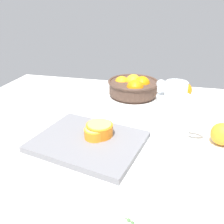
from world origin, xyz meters
TOP-DOWN VIEW (x-y plane):
  - ground_plane at (0.00, 0.00)cm, footprint 140.91×109.02cm
  - fruit_bowl at (-2.53, 34.96)cm, footprint 23.26×23.26cm
  - juice_pitcher at (15.18, 2.06)cm, footprint 15.94×11.28cm
  - second_glass at (32.21, 12.19)cm, footprint 6.93×6.93cm
  - cutting_board at (-9.49, -8.47)cm, footprint 36.41×31.18cm
  - orange_half_0 at (-6.77, -5.44)cm, footprint 8.40×8.40cm
  - orange_half_1 at (-7.73, -7.29)cm, footprint 6.55×6.55cm
  - loose_orange_1 at (20.08, 38.22)cm, footprint 7.22×7.22cm
  - loose_orange_3 at (30.27, 1.45)cm, footprint 6.98×6.98cm
  - spoon at (-35.18, 38.98)cm, footprint 8.26×14.24cm

SIDE VIEW (x-z plane):
  - ground_plane at x=0.00cm, z-range -3.00..0.00cm
  - spoon at x=-35.18cm, z-range -0.07..0.93cm
  - cutting_board at x=-9.49cm, z-range 0.00..1.97cm
  - loose_orange_3 at x=30.27cm, z-range 0.00..6.98cm
  - orange_half_1 at x=-7.73cm, z-range 1.94..5.26cm
  - loose_orange_1 at x=20.08cm, z-range 0.00..7.22cm
  - orange_half_0 at x=-6.77cm, z-range 1.94..5.94cm
  - second_glass at x=32.21cm, z-range -0.71..9.27cm
  - fruit_bowl at x=-2.53cm, z-range -0.36..9.43cm
  - juice_pitcher at x=15.18cm, z-range -2.83..16.57cm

